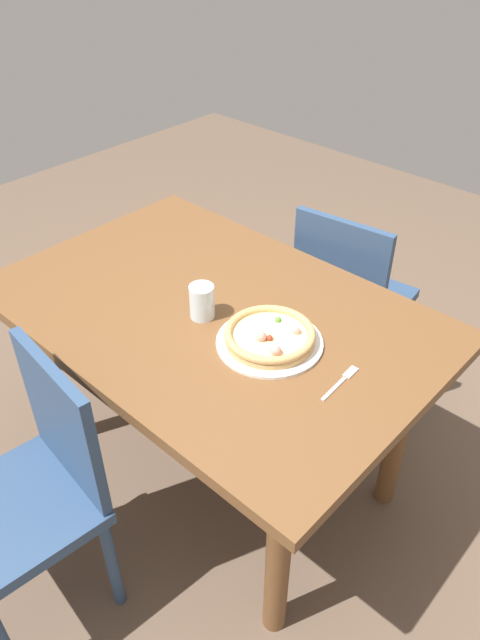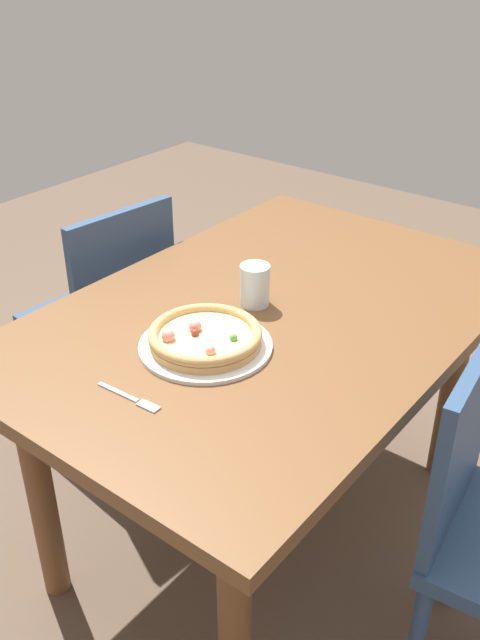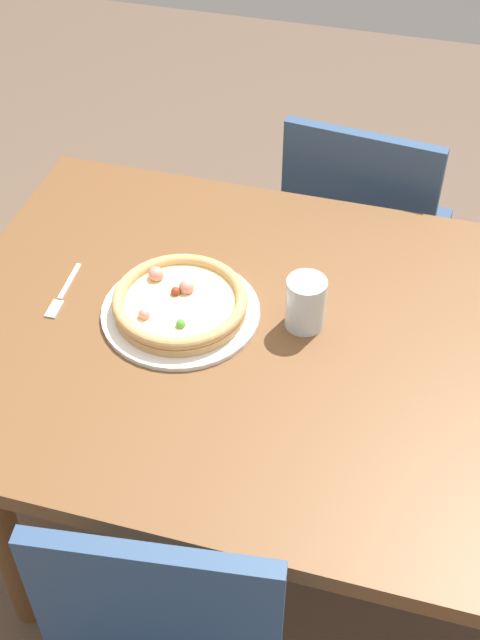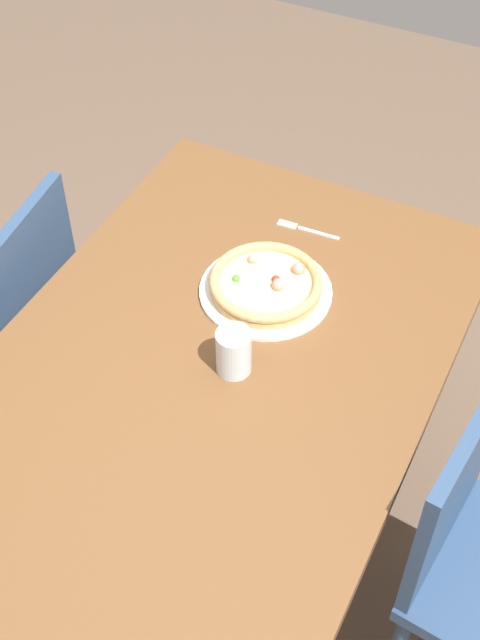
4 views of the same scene
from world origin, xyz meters
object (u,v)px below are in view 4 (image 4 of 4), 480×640
plate (266,291)px  fork (303,229)px  dining_table (213,391)px  pizza (266,283)px  drinking_glass (234,352)px  chair_far (6,322)px

plate → fork: size_ratio=1.89×
dining_table → plate: bearing=-2.8°
pizza → drinking_glass: size_ratio=2.44×
plate → fork: (0.25, 0.01, -0.00)m
plate → pizza: 0.03m
plate → fork: 0.25m
fork → drinking_glass: size_ratio=1.52×
plate → fork: bearing=3.1°
drinking_glass → dining_table: bearing=96.1°
plate → pizza: bearing=-30.9°
pizza → fork: size_ratio=1.60×
chair_far → pizza: 0.78m
chair_far → drinking_glass: 0.80m
dining_table → drinking_glass: size_ratio=12.95×
dining_table → pizza: (0.25, -0.01, 0.13)m
chair_far → fork: (0.41, -0.68, 0.27)m
fork → drinking_glass: (-0.49, -0.05, 0.05)m
chair_far → fork: 0.84m
dining_table → drinking_glass: (0.01, -0.05, 0.15)m
plate → pizza: pizza is taller
dining_table → pizza: 0.28m
chair_far → pizza: chair_far is taller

